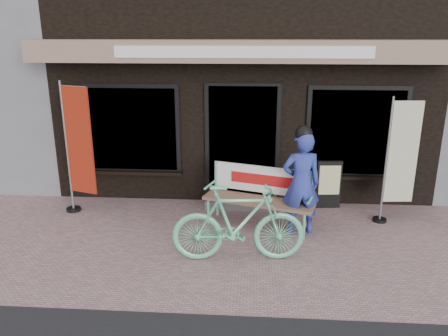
# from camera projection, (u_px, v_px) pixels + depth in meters

# --- Properties ---
(ground) EXTENTS (70.00, 70.00, 0.00)m
(ground) POSITION_uv_depth(u_px,v_px,m) (237.00, 252.00, 6.32)
(ground) COLOR #A78081
(ground) RESTS_ON ground
(storefront) EXTENTS (7.00, 6.77, 6.00)m
(storefront) POSITION_uv_depth(u_px,v_px,m) (247.00, 34.00, 10.16)
(storefront) COLOR black
(storefront) RESTS_ON ground
(bench) EXTENTS (1.84, 0.97, 0.97)m
(bench) POSITION_uv_depth(u_px,v_px,m) (260.00, 192.00, 7.06)
(bench) COLOR #68CC9D
(bench) RESTS_ON ground
(person) EXTENTS (0.63, 0.45, 1.73)m
(person) POSITION_uv_depth(u_px,v_px,m) (301.00, 181.00, 6.71)
(person) COLOR #2B3997
(person) RESTS_ON ground
(bicycle) EXTENTS (1.87, 0.67, 1.10)m
(bicycle) POSITION_uv_depth(u_px,v_px,m) (238.00, 224.00, 5.94)
(bicycle) COLOR #68CC9D
(bicycle) RESTS_ON ground
(nobori_red) EXTENTS (0.68, 0.35, 2.29)m
(nobori_red) POSITION_uv_depth(u_px,v_px,m) (78.00, 148.00, 7.34)
(nobori_red) COLOR gray
(nobori_red) RESTS_ON ground
(nobori_cream) EXTENTS (0.62, 0.25, 2.10)m
(nobori_cream) POSITION_uv_depth(u_px,v_px,m) (399.00, 159.00, 7.03)
(nobori_cream) COLOR gray
(nobori_cream) RESTS_ON ground
(menu_stand) EXTENTS (0.44, 0.13, 0.88)m
(menu_stand) POSITION_uv_depth(u_px,v_px,m) (329.00, 184.00, 7.79)
(menu_stand) COLOR black
(menu_stand) RESTS_ON ground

